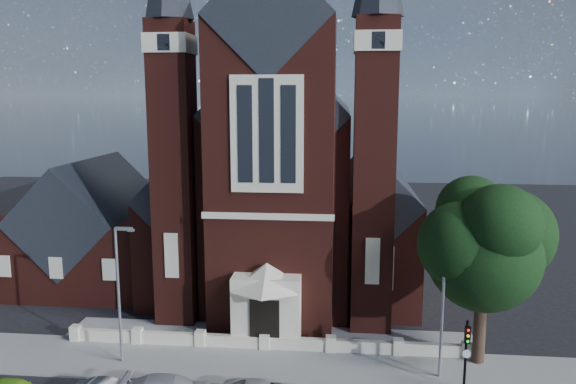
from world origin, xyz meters
name	(u,v)px	position (x,y,z in m)	size (l,w,h in m)	color
ground	(281,300)	(0.00, 15.00, 0.00)	(120.00, 120.00, 0.00)	black
pavement_strip	(260,365)	(0.00, 4.50, 0.00)	(60.00, 5.00, 0.12)	gray
forecourt_paving	(269,336)	(0.00, 8.50, 0.00)	(26.00, 3.00, 0.14)	gray
forecourt_wall	(265,350)	(0.00, 6.50, 0.00)	(24.00, 0.40, 0.90)	beige
church	(291,178)	(0.00, 22.94, 8.19)	(20.01, 34.90, 29.20)	#481A13
parish_hall	(92,234)	(-16.00, 18.00, 4.01)	(12.00, 12.20, 10.24)	#481A13
street_tree	(488,248)	(12.60, 5.71, 6.96)	(6.40, 6.60, 10.70)	black
street_lamp_left	(120,287)	(-7.91, 4.00, 4.60)	(1.16, 0.22, 8.09)	gray
street_lamp_right	(445,298)	(10.09, 4.00, 4.60)	(1.16, 0.22, 8.09)	gray
traffic_signal	(466,347)	(11.00, 2.43, 2.58)	(0.28, 0.42, 4.00)	black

